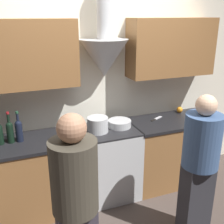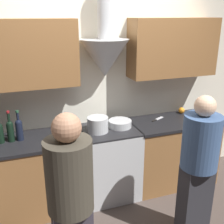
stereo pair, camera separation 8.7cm
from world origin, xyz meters
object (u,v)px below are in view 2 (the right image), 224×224
(saucepan, at_px, (202,116))
(person_foreground_left, at_px, (71,203))
(wine_bottle_6, at_px, (10,130))
(stock_pot, at_px, (98,124))
(stove_range, at_px, (109,162))
(mixing_bowl, at_px, (120,124))
(orange_fruit, at_px, (181,110))
(person_foreground_right, at_px, (198,165))
(wine_bottle_7, at_px, (19,128))
(wine_bottle_5, at_px, (0,132))

(saucepan, bearing_deg, person_foreground_left, -151.17)
(wine_bottle_6, distance_m, stock_pot, 0.96)
(stove_range, distance_m, mixing_bowl, 0.51)
(wine_bottle_6, relative_size, orange_fruit, 4.16)
(stove_range, xyz_separation_m, stock_pot, (-0.15, -0.02, 0.53))
(stove_range, xyz_separation_m, saucepan, (1.25, -0.09, 0.48))
(orange_fruit, relative_size, person_foreground_right, 0.05)
(wine_bottle_7, relative_size, orange_fruit, 4.09)
(wine_bottle_5, xyz_separation_m, saucepan, (2.46, -0.13, -0.09))
(wine_bottle_6, distance_m, person_foreground_left, 1.28)
(orange_fruit, xyz_separation_m, saucepan, (0.13, -0.29, -0.00))
(wine_bottle_5, distance_m, wine_bottle_6, 0.11)
(person_foreground_left, bearing_deg, wine_bottle_5, 112.62)
(orange_fruit, bearing_deg, wine_bottle_7, -175.74)
(wine_bottle_5, height_order, orange_fruit, wine_bottle_5)
(wine_bottle_6, xyz_separation_m, stock_pot, (0.95, -0.06, -0.05))
(saucepan, distance_m, person_foreground_left, 2.23)
(saucepan, distance_m, person_foreground_right, 1.13)
(wine_bottle_7, height_order, orange_fruit, wine_bottle_7)
(stove_range, height_order, stock_pot, stock_pot)
(person_foreground_left, bearing_deg, stove_range, 58.79)
(stove_range, bearing_deg, mixing_bowl, 9.33)
(saucepan, xyz_separation_m, person_foreground_left, (-1.96, -1.08, -0.07))
(wine_bottle_6, bearing_deg, person_foreground_right, -31.62)
(person_foreground_right, bearing_deg, orange_fruit, 64.42)
(stove_range, relative_size, wine_bottle_7, 2.64)
(wine_bottle_5, height_order, mixing_bowl, wine_bottle_5)
(person_foreground_left, height_order, person_foreground_right, person_foreground_left)
(wine_bottle_5, height_order, stock_pot, wine_bottle_5)
(stove_range, relative_size, wine_bottle_5, 2.91)
(wine_bottle_5, distance_m, saucepan, 2.46)
(wine_bottle_5, bearing_deg, mixing_bowl, -0.64)
(stock_pot, bearing_deg, stove_range, 8.27)
(mixing_bowl, distance_m, saucepan, 1.11)
(stove_range, distance_m, orange_fruit, 1.24)
(stove_range, xyz_separation_m, wine_bottle_6, (-1.10, 0.04, 0.58))
(stock_pot, relative_size, person_foreground_left, 0.16)
(wine_bottle_5, xyz_separation_m, person_foreground_left, (0.50, -1.21, -0.16))
(wine_bottle_7, relative_size, stock_pot, 1.37)
(wine_bottle_6, xyz_separation_m, saucepan, (2.35, -0.13, -0.10))
(stock_pot, distance_m, person_foreground_left, 1.28)
(stove_range, relative_size, mixing_bowl, 3.21)
(stock_pot, bearing_deg, saucepan, -2.82)
(stove_range, relative_size, orange_fruit, 10.79)
(saucepan, height_order, person_foreground_right, person_foreground_right)
(wine_bottle_5, xyz_separation_m, stock_pot, (1.06, -0.06, -0.04))
(stock_pot, bearing_deg, wine_bottle_5, 176.72)
(wine_bottle_7, xyz_separation_m, person_foreground_left, (0.30, -1.20, -0.17))
(wine_bottle_6, height_order, person_foreground_right, person_foreground_right)
(stock_pot, height_order, person_foreground_left, person_foreground_left)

